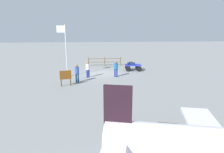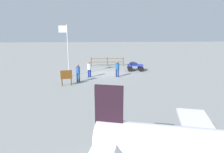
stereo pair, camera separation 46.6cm
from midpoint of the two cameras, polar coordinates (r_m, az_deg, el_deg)
ground_plane at (r=20.83m, az=-1.86°, el=0.94°), size 120.00×120.00×0.00m
luggage_cart at (r=22.33m, az=7.38°, el=2.91°), size 1.92×1.40×0.69m
suitcase_maroon at (r=22.55m, az=6.79°, el=3.91°), size 0.56×0.47×0.27m
suitcase_dark at (r=21.96m, az=7.23°, el=3.65°), size 0.57×0.33×0.27m
suitcase_tan at (r=22.08m, az=6.58°, el=3.72°), size 0.67×0.45×0.27m
worker_lead at (r=19.01m, az=2.27°, el=2.62°), size 0.50×0.50×1.58m
worker_trailing at (r=17.22m, az=-9.16°, el=1.43°), size 0.49×0.49×1.62m
worker_supervisor at (r=18.98m, az=-5.96°, el=2.54°), size 0.52×0.52×1.57m
airplane_near at (r=6.97m, az=29.73°, el=-17.76°), size 7.57×5.33×2.79m
flagpole at (r=19.49m, az=-12.38°, el=8.60°), size 0.84×0.10×5.01m
signboard at (r=16.32m, az=-12.39°, el=0.19°), size 0.92×0.29×1.29m
wooden_fence at (r=25.26m, az=-0.88°, el=4.57°), size 4.26×0.20×1.10m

